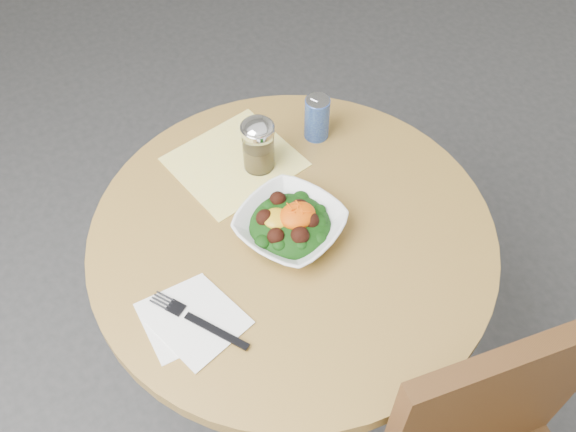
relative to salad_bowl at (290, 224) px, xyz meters
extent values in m
plane|color=#323234|center=(0.01, 0.00, -0.78)|extent=(6.00, 6.00, 0.00)
cylinder|color=black|center=(0.01, 0.00, -0.77)|extent=(0.52, 0.52, 0.03)
cylinder|color=black|center=(0.01, 0.00, -0.43)|extent=(0.10, 0.10, 0.71)
cylinder|color=#AB823D|center=(0.01, 0.00, -0.05)|extent=(0.90, 0.90, 0.04)
cube|color=#492A14|center=(0.11, -0.52, -0.09)|extent=(0.41, 0.13, 0.49)
cube|color=yellow|center=(0.00, 0.25, -0.03)|extent=(0.30, 0.28, 0.00)
cube|color=white|center=(-0.29, -0.06, -0.03)|extent=(0.16, 0.16, 0.00)
cube|color=white|center=(-0.27, -0.09, -0.03)|extent=(0.18, 0.18, 0.00)
imported|color=white|center=(0.00, 0.00, 0.00)|extent=(0.28, 0.28, 0.05)
ellipsoid|color=black|center=(0.00, 0.00, -0.01)|extent=(0.18, 0.18, 0.06)
ellipsoid|color=gold|center=(-0.03, 0.02, 0.02)|extent=(0.06, 0.06, 0.02)
ellipsoid|color=#FB5D05|center=(0.02, -0.01, 0.03)|extent=(0.08, 0.07, 0.04)
cube|color=black|center=(-0.25, -0.13, -0.02)|extent=(0.08, 0.14, 0.00)
cube|color=black|center=(-0.31, -0.02, -0.02)|extent=(0.06, 0.08, 0.00)
cylinder|color=silver|center=(0.05, 0.21, 0.03)|extent=(0.07, 0.07, 0.11)
cylinder|color=olive|center=(0.05, 0.21, 0.00)|extent=(0.06, 0.06, 0.06)
cylinder|color=silver|center=(0.05, 0.21, 0.09)|extent=(0.08, 0.08, 0.01)
ellipsoid|color=silver|center=(0.05, 0.21, 0.10)|extent=(0.07, 0.07, 0.03)
cylinder|color=#0D2197|center=(0.22, 0.22, 0.03)|extent=(0.06, 0.06, 0.11)
cylinder|color=silver|center=(0.22, 0.22, 0.08)|extent=(0.06, 0.06, 0.00)
cube|color=silver|center=(0.22, 0.23, 0.09)|extent=(0.02, 0.02, 0.00)
camera|label=1|loc=(-0.46, -0.70, 1.10)|focal=40.00mm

